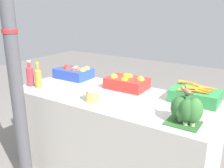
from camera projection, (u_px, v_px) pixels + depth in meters
name	position (u px, v px, depth m)	size (l,w,h in m)	color
market_table	(112.00, 134.00, 2.31)	(1.80, 0.77, 0.78)	#B7B2A8
support_pole	(10.00, 34.00, 1.87)	(0.12, 0.12, 2.66)	#4C4C51
apple_crate	(74.00, 72.00, 2.70)	(0.38, 0.26, 0.14)	#2847B7
orange_crate	(126.00, 82.00, 2.35)	(0.38, 0.26, 0.14)	red
carrot_crate	(196.00, 95.00, 2.02)	(0.38, 0.27, 0.14)	#2D8442
broccoli_pile	(185.00, 110.00, 1.63)	(0.23, 0.19, 0.20)	#2D602D
juice_bottle_ruby	(30.00, 75.00, 2.42)	(0.07, 0.07, 0.25)	#B2333D
juice_bottle_amber	(38.00, 77.00, 2.36)	(0.06, 0.06, 0.25)	gold
pickle_jar	(92.00, 95.00, 2.03)	(0.11, 0.11, 0.10)	#DBBC56
sparrow_bird	(187.00, 91.00, 1.59)	(0.12, 0.09, 0.05)	#4C3D2D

